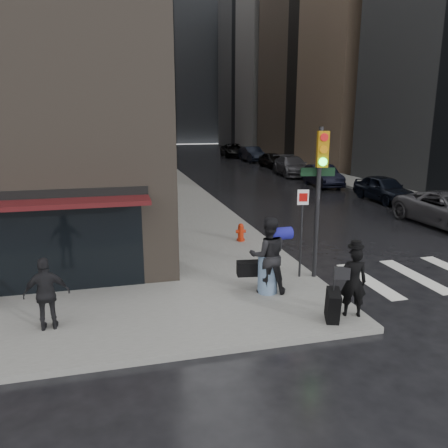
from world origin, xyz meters
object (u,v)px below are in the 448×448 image
Objects in this scene: parked_car_2 at (322,176)px; fire_hydrant at (241,233)px; man_jeans at (268,255)px; parked_car_3 at (292,166)px; man_overcoat at (349,286)px; parked_car_1 at (384,189)px; man_greycoat at (47,294)px; parked_car_4 at (272,160)px; parked_car_5 at (252,154)px; parked_car_6 at (234,150)px; traffic_light at (318,183)px.

fire_hydrant is at bearing -122.34° from parked_car_2.
man_jeans is 26.10m from parked_car_3.
fire_hydrant is (0.74, 5.00, -0.73)m from man_jeans.
man_overcoat is 21.59m from parked_car_2.
parked_car_3 reaches higher than parked_car_1.
fire_hydrant is at bearing -139.72° from man_greycoat.
man_overcoat is at bearing -108.02° from parked_car_4.
parked_car_5 is at bearing 89.73° from parked_car_1.
parked_car_6 is (-0.50, 12.24, 0.08)m from parked_car_4.
traffic_light is at bearing -78.91° from man_overcoat.
parked_car_3 is (0.24, 6.12, 0.05)m from parked_car_2.
parked_car_4 is (9.93, 31.80, -0.20)m from man_overcoat.
parked_car_2 is at bearing -112.37° from man_jeans.
man_jeans is 0.46× the size of parked_car_2.
traffic_light is 14.64m from parked_car_1.
parked_car_6 is (-0.41, 6.12, -0.00)m from parked_car_5.
fire_hydrant is at bearing -100.04° from parked_car_6.
parked_car_4 is at bearing 67.11° from fire_hydrant.
parked_car_6 is at bearing 92.08° from parked_car_5.
fire_hydrant is (6.12, 5.79, -0.52)m from man_greycoat.
man_greycoat is at bearing -143.99° from parked_car_1.
parked_car_2 is 0.78× the size of parked_car_6.
parked_car_6 is at bearing 94.50° from parked_car_2.
parked_car_4 is (0.55, 6.12, -0.07)m from parked_car_3.
man_greycoat is at bearing -115.90° from parked_car_5.
man_overcoat is 2.32m from man_jeans.
man_overcoat is 45.03m from parked_car_6.
man_greycoat is at bearing 16.61° from man_jeans.
parked_car_3 is 12.25m from parked_car_5.
parked_car_5 reaches higher than parked_car_3.
man_overcoat is at bearing 167.66° from man_greycoat.
man_jeans is 0.36× the size of parked_car_6.
man_jeans is 0.49× the size of parked_car_4.
man_jeans is 3.02× the size of fire_hydrant.
parked_car_1 is at bearing -83.98° from parked_car_6.
traffic_light is at bearing -149.17° from man_jeans.
parked_car_1 is at bearing -90.63° from parked_car_4.
man_jeans reaches higher than parked_car_1.
man_greycoat reaches higher than fire_hydrant.
parked_car_3 is (-0.56, 12.24, 0.06)m from parked_car_1.
man_greycoat is at bearing -136.59° from fire_hydrant.
man_overcoat is 2.73× the size of fire_hydrant.
traffic_light is (1.70, 0.71, 1.75)m from man_jeans.
parked_car_3 is (10.71, 23.80, -0.39)m from man_jeans.
parked_car_3 reaches higher than parked_car_2.
parked_car_1 is at bearing -91.44° from parked_car_5.
man_greycoat is 40.38m from parked_car_5.
fire_hydrant is 0.15× the size of parked_car_2.
parked_car_5 is at bearing -81.16° from parked_car_6.
parked_car_2 is at bearing -86.36° from parked_car_3.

